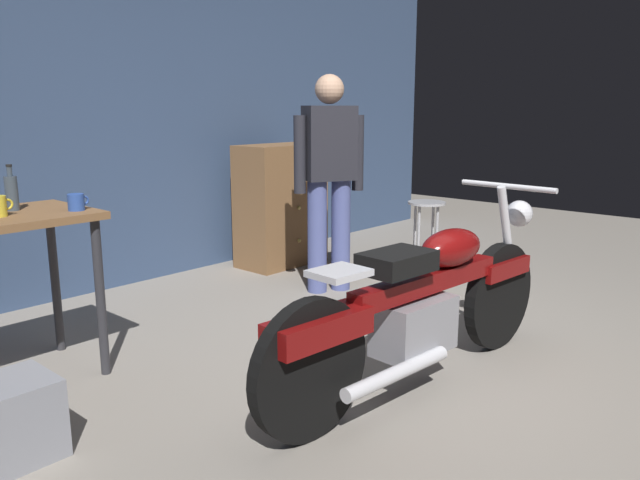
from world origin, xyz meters
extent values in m
plane|color=gray|center=(0.00, 0.00, 0.00)|extent=(12.00, 12.00, 0.00)
cube|color=#384C70|center=(0.00, 2.80, 1.55)|extent=(8.00, 0.12, 3.10)
cylinder|color=#2D2D33|center=(-1.17, 1.27, 0.43)|extent=(0.05, 0.05, 0.86)
cylinder|color=#2D2D33|center=(-1.17, 1.79, 0.43)|extent=(0.05, 0.05, 0.86)
cylinder|color=black|center=(0.63, -0.14, 0.32)|extent=(0.64, 0.12, 0.64)
cylinder|color=black|center=(-0.92, -0.03, 0.32)|extent=(0.64, 0.12, 0.64)
cube|color=maroon|center=(0.63, -0.14, 0.50)|extent=(0.45, 0.17, 0.10)
cube|color=maroon|center=(-0.87, -0.03, 0.50)|extent=(0.53, 0.22, 0.12)
cube|color=gray|center=(-0.20, -0.08, 0.34)|extent=(0.46, 0.27, 0.28)
cube|color=maroon|center=(-0.10, -0.09, 0.55)|extent=(1.10, 0.18, 0.10)
ellipsoid|color=maroon|center=(0.10, -0.10, 0.70)|extent=(0.45, 0.25, 0.20)
cube|color=black|center=(-0.35, -0.07, 0.70)|extent=(0.38, 0.27, 0.10)
cube|color=silver|center=(-0.74, -0.04, 0.72)|extent=(0.25, 0.22, 0.03)
cylinder|color=silver|center=(0.69, -0.15, 0.65)|extent=(0.27, 0.07, 0.68)
cylinder|color=silver|center=(0.65, -0.14, 0.98)|extent=(0.08, 0.60, 0.03)
sphere|color=silver|center=(0.81, -0.15, 0.80)|extent=(0.16, 0.16, 0.16)
cylinder|color=silver|center=(-0.51, -0.20, 0.22)|extent=(0.70, 0.12, 0.07)
cylinder|color=#4F5A98|center=(0.94, 1.36, 0.44)|extent=(0.15, 0.15, 0.88)
cylinder|color=#4F5A98|center=(0.76, 1.45, 0.44)|extent=(0.15, 0.15, 0.88)
cube|color=#26262D|center=(0.85, 1.40, 1.16)|extent=(0.44, 0.37, 0.56)
cylinder|color=#26262D|center=(1.06, 1.30, 1.08)|extent=(0.09, 0.09, 0.58)
cylinder|color=#26262D|center=(0.63, 1.51, 1.08)|extent=(0.09, 0.09, 0.58)
sphere|color=tan|center=(0.85, 1.40, 1.56)|extent=(0.22, 0.22, 0.22)
cylinder|color=#B2B2B7|center=(1.76, 1.10, 0.63)|extent=(0.32, 0.32, 0.02)
cylinder|color=#B2B2B7|center=(1.87, 1.10, 0.31)|extent=(0.02, 0.02, 0.62)
cylinder|color=#B2B2B7|center=(1.76, 1.21, 0.31)|extent=(0.02, 0.02, 0.62)
cylinder|color=#B2B2B7|center=(1.65, 1.10, 0.31)|extent=(0.02, 0.02, 0.62)
cylinder|color=#B2B2B7|center=(1.76, 0.99, 0.31)|extent=(0.02, 0.02, 0.62)
cube|color=brown|center=(1.20, 2.30, 0.55)|extent=(0.80, 0.44, 1.10)
sphere|color=tan|center=(1.20, 2.07, 0.85)|extent=(0.04, 0.04, 0.04)
sphere|color=tan|center=(1.20, 2.07, 0.55)|extent=(0.04, 0.04, 0.04)
sphere|color=tan|center=(1.20, 2.07, 0.25)|extent=(0.04, 0.04, 0.04)
torus|color=yellow|center=(-1.52, 1.47, 0.96)|extent=(0.06, 0.01, 0.06)
cylinder|color=#2D51AD|center=(-1.21, 1.36, 0.94)|extent=(0.08, 0.08, 0.09)
torus|color=#2D51AD|center=(-1.17, 1.36, 0.95)|extent=(0.05, 0.01, 0.05)
cylinder|color=#3F4C59|center=(-1.44, 1.61, 0.99)|extent=(0.06, 0.06, 0.18)
cylinder|color=#3F4C59|center=(-1.44, 1.61, 1.10)|extent=(0.03, 0.03, 0.05)
cylinder|color=black|center=(-1.44, 1.61, 1.14)|extent=(0.03, 0.03, 0.01)
camera|label=1|loc=(-2.76, -1.74, 1.43)|focal=35.07mm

